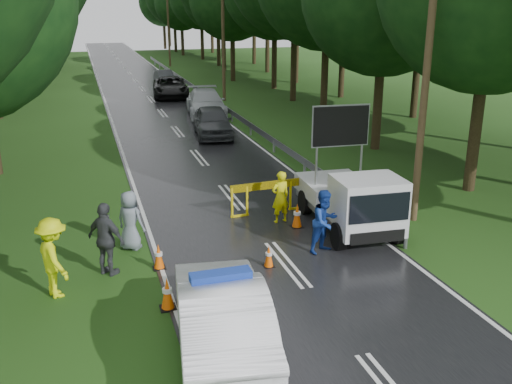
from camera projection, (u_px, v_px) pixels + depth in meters
name	position (u px, v px, depth m)	size (l,w,h in m)	color
ground	(287.00, 264.00, 15.72)	(160.00, 160.00, 0.00)	#1F4012
road	(151.00, 100.00, 42.96)	(7.00, 140.00, 0.02)	black
guardrail	(200.00, 91.00, 43.52)	(0.12, 60.06, 0.70)	gray
utility_pole_near	(427.00, 65.00, 17.39)	(1.40, 0.24, 10.00)	#463820
utility_pole_mid	(223.00, 30.00, 41.01)	(1.40, 0.24, 10.00)	#463820
utility_pole_far	(168.00, 21.00, 64.63)	(1.40, 0.24, 10.00)	#463820
police_sedan	(222.00, 316.00, 11.53)	(2.36, 5.15, 1.80)	white
work_truck	(352.00, 200.00, 17.80)	(2.35, 4.82, 3.75)	gray
barrier	(269.00, 189.00, 19.30)	(2.77, 0.25, 1.14)	#DEC10C
officer	(280.00, 197.00, 18.50)	(0.63, 0.42, 1.74)	yellow
civilian	(325.00, 221.00, 16.25)	(0.91, 0.71, 1.86)	#173996
bystander_left	(54.00, 258.00, 13.73)	(1.30, 0.75, 2.02)	#E1F60D
bystander_mid	(106.00, 239.00, 14.83)	(1.17, 0.49, 2.00)	#3A3C41
bystander_right	(130.00, 220.00, 16.46)	(0.86, 0.56, 1.76)	slate
queue_car_first	(213.00, 121.00, 30.82)	(1.90, 4.71, 1.60)	#383B3F
queue_car_second	(206.00, 103.00, 36.53)	(2.31, 5.67, 1.65)	#B0B4B9
queue_car_third	(170.00, 87.00, 43.91)	(2.58, 5.60, 1.56)	black
queue_car_fourth	(165.00, 78.00, 50.75)	(1.35, 3.86, 1.27)	#383B3F
cone_near_left	(167.00, 294.00, 13.31)	(0.38, 0.38, 0.80)	black
cone_center	(269.00, 256.00, 15.47)	(0.30, 0.30, 0.64)	black
cone_far	(297.00, 216.00, 18.21)	(0.38, 0.38, 0.80)	black
cone_left_mid	(159.00, 257.00, 15.36)	(0.34, 0.34, 0.72)	black
cone_right	(336.00, 219.00, 18.12)	(0.31, 0.31, 0.66)	black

